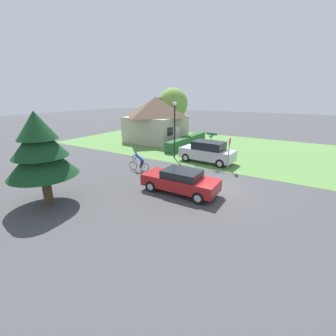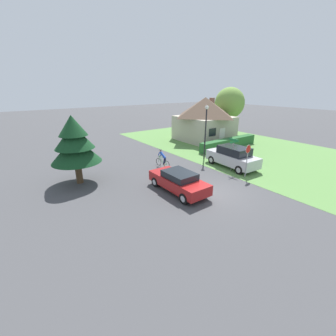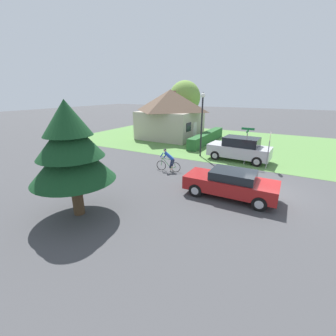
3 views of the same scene
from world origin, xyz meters
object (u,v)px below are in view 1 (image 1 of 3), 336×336
(conifer_tall_near, at_px, (40,149))
(deciduous_tree_right, at_px, (173,104))
(cottage_house, at_px, (156,119))
(stop_sign, at_px, (229,147))
(street_lamp, at_px, (175,122))
(sedan_left_lane, at_px, (180,181))
(street_name_sign, at_px, (211,143))
(cyclist, at_px, (139,161))
(parked_suv_right, at_px, (207,152))

(conifer_tall_near, relative_size, deciduous_tree_right, 0.74)
(cottage_house, relative_size, conifer_tall_near, 1.36)
(cottage_house, distance_m, deciduous_tree_right, 6.12)
(stop_sign, bearing_deg, street_lamp, -102.58)
(sedan_left_lane, height_order, deciduous_tree_right, deciduous_tree_right)
(sedan_left_lane, xyz_separation_m, street_name_sign, (6.02, 0.45, 1.15))
(conifer_tall_near, bearing_deg, deciduous_tree_right, 13.83)
(sedan_left_lane, distance_m, deciduous_tree_right, 21.73)
(cottage_house, relative_size, sedan_left_lane, 1.47)
(sedan_left_lane, xyz_separation_m, deciduous_tree_right, (18.29, 11.14, 3.67))
(cyclist, relative_size, parked_suv_right, 0.37)
(street_lamp, bearing_deg, conifer_tall_near, 173.59)
(cyclist, relative_size, street_name_sign, 0.64)
(sedan_left_lane, bearing_deg, street_lamp, -57.98)
(parked_suv_right, relative_size, deciduous_tree_right, 0.72)
(cyclist, bearing_deg, conifer_tall_near, 77.05)
(cyclist, bearing_deg, street_name_sign, -143.38)
(conifer_tall_near, bearing_deg, stop_sign, -31.41)
(cottage_house, height_order, cyclist, cottage_house)
(cottage_house, relative_size, cyclist, 3.84)
(cottage_house, xyz_separation_m, stop_sign, (-6.67, -11.30, -1.01))
(street_lamp, bearing_deg, parked_suv_right, -83.69)
(cyclist, distance_m, conifer_tall_near, 7.31)
(street_lamp, relative_size, deciduous_tree_right, 0.78)
(sedan_left_lane, relative_size, parked_suv_right, 0.96)
(cottage_house, bearing_deg, street_name_sign, -122.93)
(cottage_house, distance_m, street_lamp, 8.48)
(conifer_tall_near, bearing_deg, parked_suv_right, -20.36)
(cyclist, xyz_separation_m, deciduous_tree_right, (16.29, 6.45, 3.66))
(stop_sign, height_order, street_name_sign, street_name_sign)
(cottage_house, relative_size, deciduous_tree_right, 1.01)
(parked_suv_right, height_order, conifer_tall_near, conifer_tall_near)
(sedan_left_lane, xyz_separation_m, street_lamp, (6.53, 4.15, 2.58))
(street_lamp, distance_m, street_name_sign, 4.00)
(sedan_left_lane, relative_size, street_name_sign, 1.67)
(street_name_sign, bearing_deg, street_lamp, 82.16)
(street_lamp, xyz_separation_m, deciduous_tree_right, (11.76, 7.00, 1.08))
(street_lamp, height_order, street_name_sign, street_lamp)
(cyclist, height_order, conifer_tall_near, conifer_tall_near)
(stop_sign, relative_size, conifer_tall_near, 0.53)
(sedan_left_lane, height_order, street_name_sign, street_name_sign)
(street_lamp, xyz_separation_m, street_name_sign, (-0.51, -3.70, -1.43))
(conifer_tall_near, xyz_separation_m, deciduous_tree_right, (23.20, 5.71, 1.40))
(conifer_tall_near, bearing_deg, street_lamp, -6.41)
(street_lamp, height_order, deciduous_tree_right, deciduous_tree_right)
(sedan_left_lane, bearing_deg, deciduous_tree_right, -59.02)
(stop_sign, relative_size, deciduous_tree_right, 0.39)
(cyclist, bearing_deg, stop_sign, -153.73)
(deciduous_tree_right, bearing_deg, cottage_house, -170.82)
(street_lamp, relative_size, street_name_sign, 1.88)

